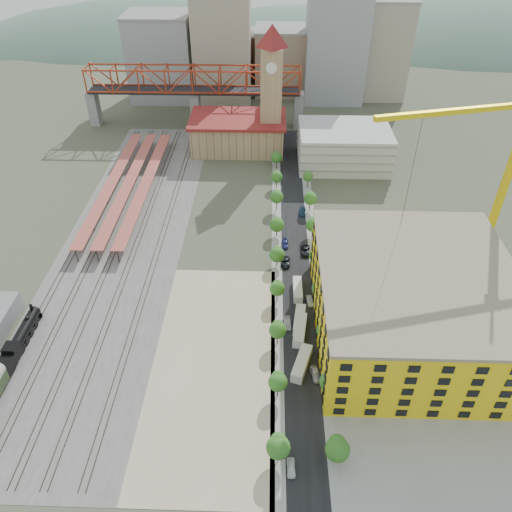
{
  "coord_description": "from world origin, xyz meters",
  "views": [
    {
      "loc": [
        7.93,
        -107.1,
        88.98
      ],
      "look_at": [
        4.81,
        -3.83,
        10.0
      ],
      "focal_mm": 35.0,
      "sensor_mm": 36.0,
      "label": 1
    }
  ],
  "objects_px": {
    "tower_crane": "(501,159)",
    "site_trailer_c": "(299,320)",
    "site_trailer_a": "(302,363)",
    "car_0": "(291,468)",
    "construction_building": "(413,303)",
    "locomotive": "(19,341)",
    "site_trailer_b": "(300,330)",
    "site_trailer_d": "(298,290)",
    "clock_tower": "(271,79)"
  },
  "relations": [
    {
      "from": "site_trailer_a",
      "to": "site_trailer_c",
      "type": "xyz_separation_m",
      "value": [
        0.0,
        13.94,
        -0.08
      ]
    },
    {
      "from": "tower_crane",
      "to": "site_trailer_b",
      "type": "relative_size",
      "value": 5.69
    },
    {
      "from": "site_trailer_a",
      "to": "site_trailer_c",
      "type": "height_order",
      "value": "site_trailer_a"
    },
    {
      "from": "site_trailer_d",
      "to": "clock_tower",
      "type": "bearing_deg",
      "value": 94.76
    },
    {
      "from": "locomotive",
      "to": "site_trailer_b",
      "type": "relative_size",
      "value": 2.4
    },
    {
      "from": "site_trailer_c",
      "to": "tower_crane",
      "type": "bearing_deg",
      "value": 32.88
    },
    {
      "from": "tower_crane",
      "to": "car_0",
      "type": "xyz_separation_m",
      "value": [
        -50.96,
        -61.57,
        -33.76
      ]
    },
    {
      "from": "clock_tower",
      "to": "site_trailer_a",
      "type": "height_order",
      "value": "clock_tower"
    },
    {
      "from": "site_trailer_d",
      "to": "site_trailer_a",
      "type": "bearing_deg",
      "value": -90.5
    },
    {
      "from": "site_trailer_b",
      "to": "car_0",
      "type": "distance_m",
      "value": 35.17
    },
    {
      "from": "locomotive",
      "to": "site_trailer_b",
      "type": "distance_m",
      "value": 66.32
    },
    {
      "from": "tower_crane",
      "to": "car_0",
      "type": "distance_m",
      "value": 86.76
    },
    {
      "from": "construction_building",
      "to": "site_trailer_d",
      "type": "bearing_deg",
      "value": 153.04
    },
    {
      "from": "locomotive",
      "to": "site_trailer_d",
      "type": "height_order",
      "value": "locomotive"
    },
    {
      "from": "site_trailer_d",
      "to": "tower_crane",
      "type": "bearing_deg",
      "value": 12.96
    },
    {
      "from": "clock_tower",
      "to": "site_trailer_b",
      "type": "relative_size",
      "value": 5.3
    },
    {
      "from": "construction_building",
      "to": "site_trailer_d",
      "type": "xyz_separation_m",
      "value": [
        -26.0,
        13.22,
        -8.22
      ]
    },
    {
      "from": "site_trailer_b",
      "to": "construction_building",
      "type": "bearing_deg",
      "value": 12.06
    },
    {
      "from": "site_trailer_c",
      "to": "clock_tower",
      "type": "bearing_deg",
      "value": 101.96
    },
    {
      "from": "construction_building",
      "to": "car_0",
      "type": "xyz_separation_m",
      "value": [
        -29.0,
        -36.86,
        -8.73
      ]
    },
    {
      "from": "site_trailer_b",
      "to": "clock_tower",
      "type": "bearing_deg",
      "value": 102.53
    },
    {
      "from": "car_0",
      "to": "tower_crane",
      "type": "bearing_deg",
      "value": 48.86
    },
    {
      "from": "locomotive",
      "to": "site_trailer_d",
      "type": "relative_size",
      "value": 2.71
    },
    {
      "from": "clock_tower",
      "to": "locomotive",
      "type": "bearing_deg",
      "value": -118.18
    },
    {
      "from": "locomotive",
      "to": "site_trailer_c",
      "type": "distance_m",
      "value": 66.76
    },
    {
      "from": "locomotive",
      "to": "site_trailer_b",
      "type": "xyz_separation_m",
      "value": [
        66.0,
        6.43,
        -0.86
      ]
    },
    {
      "from": "tower_crane",
      "to": "site_trailer_c",
      "type": "distance_m",
      "value": 62.67
    },
    {
      "from": "tower_crane",
      "to": "car_0",
      "type": "height_order",
      "value": "tower_crane"
    },
    {
      "from": "clock_tower",
      "to": "car_0",
      "type": "relative_size",
      "value": 12.96
    },
    {
      "from": "site_trailer_a",
      "to": "site_trailer_d",
      "type": "bearing_deg",
      "value": 107.4
    },
    {
      "from": "locomotive",
      "to": "tower_crane",
      "type": "height_order",
      "value": "tower_crane"
    },
    {
      "from": "tower_crane",
      "to": "site_trailer_a",
      "type": "distance_m",
      "value": 68.97
    },
    {
      "from": "clock_tower",
      "to": "tower_crane",
      "type": "distance_m",
      "value": 93.98
    },
    {
      "from": "clock_tower",
      "to": "construction_building",
      "type": "height_order",
      "value": "clock_tower"
    },
    {
      "from": "construction_building",
      "to": "site_trailer_b",
      "type": "bearing_deg",
      "value": -175.98
    },
    {
      "from": "construction_building",
      "to": "tower_crane",
      "type": "bearing_deg",
      "value": 48.37
    },
    {
      "from": "clock_tower",
      "to": "site_trailer_c",
      "type": "xyz_separation_m",
      "value": [
        8.0,
        -98.24,
        -27.43
      ]
    },
    {
      "from": "site_trailer_a",
      "to": "clock_tower",
      "type": "bearing_deg",
      "value": 111.48
    },
    {
      "from": "tower_crane",
      "to": "site_trailer_c",
      "type": "relative_size",
      "value": 6.04
    },
    {
      "from": "construction_building",
      "to": "site_trailer_c",
      "type": "bearing_deg",
      "value": 176.13
    },
    {
      "from": "clock_tower",
      "to": "locomotive",
      "type": "xyz_separation_m",
      "value": [
        -58.0,
        -108.25,
        -26.5
      ]
    },
    {
      "from": "locomotive",
      "to": "site_trailer_b",
      "type": "bearing_deg",
      "value": 5.56
    },
    {
      "from": "site_trailer_a",
      "to": "car_0",
      "type": "height_order",
      "value": "site_trailer_a"
    },
    {
      "from": "clock_tower",
      "to": "site_trailer_a",
      "type": "distance_m",
      "value": 115.73
    },
    {
      "from": "car_0",
      "to": "site_trailer_a",
      "type": "bearing_deg",
      "value": 81.54
    },
    {
      "from": "site_trailer_b",
      "to": "site_trailer_c",
      "type": "xyz_separation_m",
      "value": [
        0.0,
        3.59,
        -0.08
      ]
    },
    {
      "from": "tower_crane",
      "to": "site_trailer_c",
      "type": "xyz_separation_m",
      "value": [
        -47.96,
        -22.95,
        -33.18
      ]
    },
    {
      "from": "clock_tower",
      "to": "car_0",
      "type": "height_order",
      "value": "clock_tower"
    },
    {
      "from": "clock_tower",
      "to": "site_trailer_c",
      "type": "distance_m",
      "value": 102.31
    },
    {
      "from": "tower_crane",
      "to": "site_trailer_b",
      "type": "xyz_separation_m",
      "value": [
        -47.96,
        -26.54,
        -33.1
      ]
    }
  ]
}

